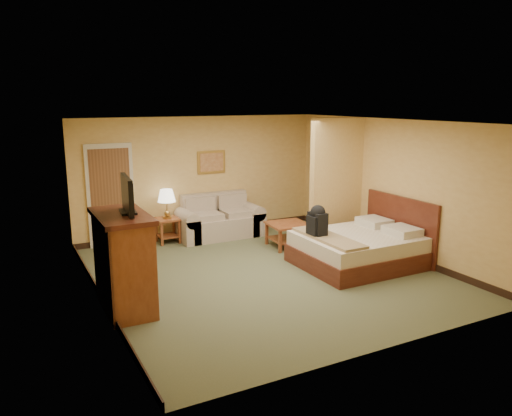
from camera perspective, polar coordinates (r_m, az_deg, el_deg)
floor at (r=8.71m, az=1.03°, el=-7.53°), size 6.00×6.00×0.00m
ceiling at (r=8.20m, az=1.10°, el=9.83°), size 6.00×6.00×0.00m
back_wall at (r=11.04m, az=-6.42°, el=3.63°), size 5.50×0.02×2.60m
left_wall at (r=7.47m, az=-17.80°, el=-1.10°), size 0.02×6.00×2.60m
right_wall at (r=9.95m, az=15.12°, el=2.31°), size 0.02×6.00×2.60m
partition at (r=10.27m, az=9.16°, el=2.89°), size 1.20×0.15×2.60m
door at (r=10.52m, az=-16.26°, el=1.29°), size 0.94×0.16×2.10m
baseboard at (r=11.29m, az=-6.25°, el=-2.61°), size 5.50×0.02×0.12m
loveseat at (r=10.95m, az=-4.19°, el=-1.72°), size 1.85×0.86×0.94m
side_table at (r=10.62m, az=-10.06°, el=-2.10°), size 0.47×0.47×0.52m
table_lamp at (r=10.48m, az=-10.19°, el=1.31°), size 0.37×0.37×0.61m
coffee_table at (r=10.18m, az=3.67°, el=-2.52°), size 0.83×0.83×0.49m
wall_picture at (r=11.08m, az=-5.12°, el=5.25°), size 0.65×0.04×0.50m
dresser at (r=7.33m, az=-14.88°, el=-5.94°), size 0.69×1.32×1.41m
tv at (r=7.12m, az=-14.51°, el=1.35°), size 0.25×0.84×0.51m
bed at (r=9.30m, az=12.02°, el=-4.42°), size 2.14×1.82×1.18m
backpack at (r=8.81m, az=7.06°, el=-1.40°), size 0.27×0.34×0.57m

